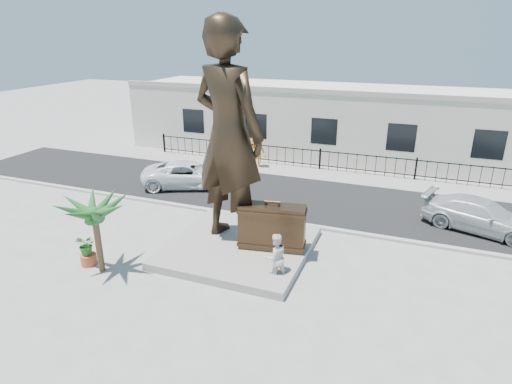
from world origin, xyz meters
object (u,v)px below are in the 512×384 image
statue (229,135)px  suitcase (272,227)px  tourist (275,257)px  car_white (188,174)px

statue → suitcase: statue is taller
statue → tourist: statue is taller
car_white → tourist: bearing=-157.4°
statue → suitcase: (1.81, -0.29, -3.25)m
car_white → suitcase: bearing=-153.0°
tourist → car_white: bearing=-87.6°
tourist → suitcase: bearing=-110.5°
statue → car_white: size_ratio=1.68×
statue → tourist: (2.48, -1.86, -3.56)m
tourist → statue: bearing=-80.3°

